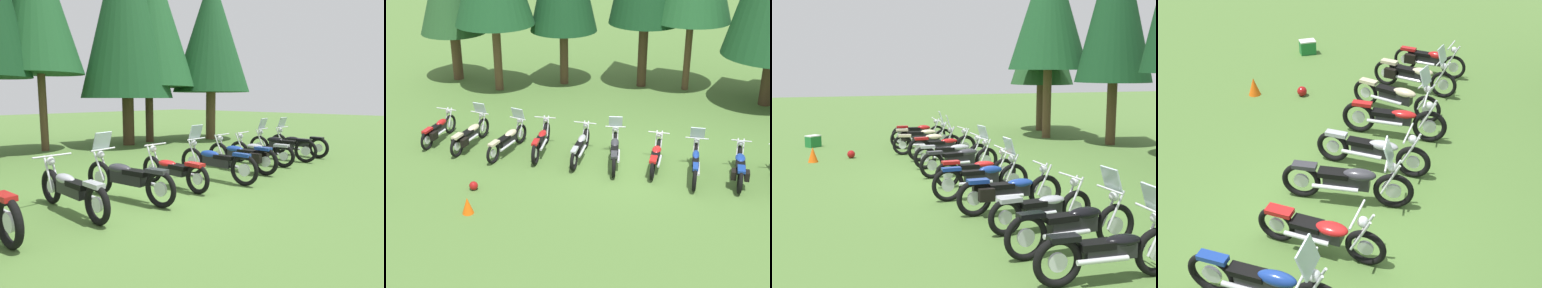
% 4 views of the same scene
% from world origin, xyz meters
% --- Properties ---
extents(ground_plane, '(80.00, 80.00, 0.00)m').
position_xyz_m(ground_plane, '(0.00, 0.00, 0.00)').
color(ground_plane, '#4C7033').
extents(motorcycle_0, '(0.78, 2.14, 1.00)m').
position_xyz_m(motorcycle_0, '(-6.93, 0.17, 0.45)').
color(motorcycle_0, black).
rests_on(motorcycle_0, ground_plane).
extents(motorcycle_1, '(0.80, 2.35, 1.37)m').
position_xyz_m(motorcycle_1, '(-5.67, 0.04, 0.48)').
color(motorcycle_1, black).
rests_on(motorcycle_1, ground_plane).
extents(motorcycle_2, '(0.73, 2.36, 1.35)m').
position_xyz_m(motorcycle_2, '(-4.26, -0.02, 0.47)').
color(motorcycle_2, black).
rests_on(motorcycle_2, ground_plane).
extents(motorcycle_3, '(0.73, 2.38, 1.03)m').
position_xyz_m(motorcycle_3, '(-3.17, 0.22, 0.46)').
color(motorcycle_3, black).
rests_on(motorcycle_3, ground_plane).
extents(motorcycle_4, '(0.77, 2.39, 1.00)m').
position_xyz_m(motorcycle_4, '(-1.81, 0.17, 0.44)').
color(motorcycle_4, black).
rests_on(motorcycle_4, ground_plane).
extents(motorcycle_5, '(0.73, 2.41, 1.38)m').
position_xyz_m(motorcycle_5, '(-0.66, 0.08, 0.48)').
color(motorcycle_5, black).
rests_on(motorcycle_5, ground_plane).
extents(motorcycle_6, '(0.68, 2.19, 0.99)m').
position_xyz_m(motorcycle_6, '(0.66, 0.10, 0.42)').
color(motorcycle_6, black).
rests_on(motorcycle_6, ground_plane).
extents(motorcycle_7, '(0.71, 2.40, 1.39)m').
position_xyz_m(motorcycle_7, '(1.90, -0.16, 0.49)').
color(motorcycle_7, black).
rests_on(motorcycle_7, ground_plane).
extents(motorcycle_8, '(0.61, 2.36, 1.03)m').
position_xyz_m(motorcycle_8, '(3.22, -0.05, 0.47)').
color(motorcycle_8, black).
rests_on(motorcycle_8, ground_plane).
extents(traffic_cone, '(0.32, 0.32, 0.48)m').
position_xyz_m(traffic_cone, '(-3.95, -3.86, 0.24)').
color(traffic_cone, '#EA590F').
rests_on(traffic_cone, ground_plane).
extents(dropped_helmet, '(0.26, 0.26, 0.26)m').
position_xyz_m(dropped_helmet, '(-4.34, -2.64, 0.13)').
color(dropped_helmet, maroon).
rests_on(dropped_helmet, ground_plane).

